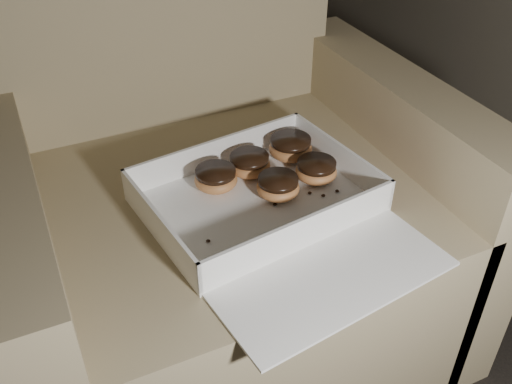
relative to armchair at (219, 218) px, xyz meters
name	(u,v)px	position (x,y,z in m)	size (l,w,h in m)	color
armchair	(219,218)	(0.00, 0.00, 0.00)	(0.84, 0.71, 0.88)	#957F5F
bakery_box	(270,210)	(0.03, -0.17, 0.13)	(0.41, 0.47, 0.06)	white
donut_a	(278,186)	(0.06, -0.13, 0.15)	(0.07, 0.07, 0.04)	#BA7841
donut_b	(290,147)	(0.14, -0.03, 0.15)	(0.08, 0.08, 0.04)	#BA7841
donut_c	(316,170)	(0.14, -0.12, 0.15)	(0.07, 0.07, 0.04)	#BA7841
donut_d	(249,164)	(0.04, -0.05, 0.15)	(0.08, 0.08, 0.04)	#BA7841
donut_e	(216,178)	(-0.03, -0.07, 0.15)	(0.08, 0.08, 0.04)	#BA7841
crumb_a	(310,193)	(0.11, -0.15, 0.13)	(0.01, 0.01, 0.00)	black
crumb_b	(275,204)	(0.04, -0.15, 0.13)	(0.01, 0.01, 0.00)	black
crumb_c	(337,191)	(0.16, -0.16, 0.13)	(0.01, 0.01, 0.00)	black
crumb_d	(323,196)	(0.13, -0.17, 0.13)	(0.01, 0.01, 0.00)	black
crumb_e	(208,241)	(-0.09, -0.19, 0.13)	(0.01, 0.01, 0.00)	black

